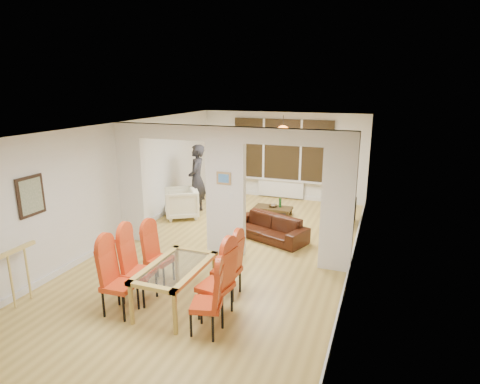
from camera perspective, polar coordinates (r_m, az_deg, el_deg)
The scene contains 24 objects.
floor at distance 8.42m, azimuth -1.96°, elevation -8.56°, with size 5.00×9.00×0.01m, color tan.
room_walls at distance 7.99m, azimuth -2.04°, elevation 0.02°, with size 5.00×9.00×2.60m, color silver, non-canonical shape.
divider_wall at distance 7.99m, azimuth -2.04°, elevation 0.02°, with size 5.00×0.18×2.60m, color white.
bay_window_blinds at distance 12.09m, azimuth 6.01°, elevation 6.03°, with size 3.00×0.08×1.80m, color black.
radiator at distance 12.30m, azimuth 5.81°, elevation 0.47°, with size 1.40×0.08×0.50m, color white.
pendant_light at distance 10.84m, azimuth 6.13°, elevation 8.47°, with size 0.36×0.36×0.36m, color orange.
stair_newel at distance 7.10m, azimuth -30.14°, elevation -10.50°, with size 0.40×1.20×1.10m, color #D6BB62, non-canonical shape.
wall_poster at distance 7.41m, azimuth -27.61°, elevation -0.51°, with size 0.04×0.52×0.67m, color gray.
pillar_photo at distance 7.83m, azimuth -2.33°, elevation 1.97°, with size 0.30×0.03×0.25m, color #4C8CD8.
dining_table at distance 6.48m, azimuth -9.08°, elevation -13.02°, with size 0.81×1.44×0.68m, color gold, non-canonical shape.
dining_chair_la at distance 6.37m, azimuth -16.79°, elevation -11.90°, with size 0.44×0.44×1.10m, color red, non-canonical shape.
dining_chair_lb at distance 6.64m, azimuth -14.22°, elevation -10.40°, with size 0.45×0.45×1.14m, color red, non-canonical shape.
dining_chair_lc at distance 7.13m, azimuth -11.36°, elevation -8.92°, with size 0.41×0.41×1.02m, color red, non-canonical shape.
dining_chair_ra at distance 5.71m, azimuth -4.80°, elevation -15.00°, with size 0.41×0.41×1.02m, color red, non-canonical shape.
dining_chair_rb at distance 6.06m, azimuth -3.54°, elevation -12.52°, with size 0.45×0.45×1.13m, color red, non-canonical shape.
dining_chair_rc at distance 6.61m, azimuth -1.91°, elevation -10.49°, with size 0.42×0.42×1.04m, color red, non-canonical shape.
sofa at distance 9.08m, azimuth 4.08°, elevation -5.03°, with size 1.79×0.70×0.52m, color black.
armchair at distance 10.55m, azimuth -8.34°, elevation -1.57°, with size 0.85×0.82×0.77m, color white.
person at distance 10.75m, azimuth -6.15°, elevation 1.80°, with size 0.44×0.68×1.86m, color black.
television at distance 10.28m, azimuth 14.13°, elevation -2.80°, with size 0.14×1.06×0.61m, color black.
coffee_table at distance 10.71m, azimuth 4.72°, elevation -2.73°, with size 0.98×0.49×0.23m, color #372712, non-canonical shape.
bottle at distance 10.66m, azimuth 5.73°, elevation -1.47°, with size 0.07×0.07×0.27m, color #143F19.
bowl at distance 10.69m, azimuth 4.68°, elevation -1.98°, with size 0.23×0.23×0.06m, color #372712.
shoes at distance 8.13m, azimuth -1.58°, elevation -9.07°, with size 0.23×0.25×0.10m, color black, non-canonical shape.
Camera 1 is at (2.95, -7.14, 3.36)m, focal length 30.00 mm.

